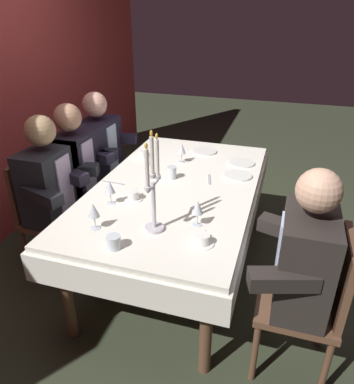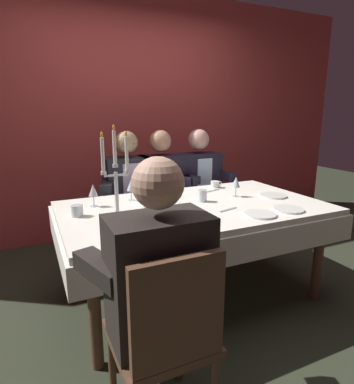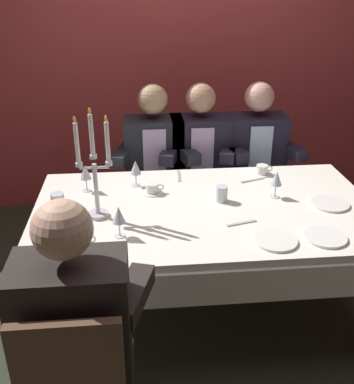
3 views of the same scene
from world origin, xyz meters
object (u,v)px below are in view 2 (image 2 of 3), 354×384
(wine_glass_0, at_px, (236,183))
(coffee_cup_2, at_px, (215,185))
(dining_table, at_px, (194,221))
(candelabra, at_px, (116,181))
(seated_diner_2, at_px, (161,182))
(wine_glass_3, at_px, (93,191))
(seated_diner_3, at_px, (198,178))
(dinner_plate_2, at_px, (260,214))
(water_tumbler_0, at_px, (77,211))
(coffee_cup_1, at_px, (148,199))
(water_tumbler_1, at_px, (202,196))
(seated_diner_1, at_px, (128,185))
(coffee_cup_0, at_px, (121,230))
(dinner_plate_0, at_px, (288,209))
(seated_diner_0, at_px, (160,277))
(wine_glass_1, at_px, (146,207))
(dinner_plate_1, at_px, (273,196))
(wine_glass_2, at_px, (131,186))

(wine_glass_0, bearing_deg, coffee_cup_2, 87.39)
(dining_table, bearing_deg, candelabra, -174.72)
(seated_diner_2, bearing_deg, dining_table, -95.87)
(wine_glass_3, bearing_deg, seated_diner_3, 27.30)
(candelabra, xyz_separation_m, wine_glass_3, (-0.09, 0.33, -0.13))
(dinner_plate_2, relative_size, wine_glass_3, 1.28)
(dinner_plate_2, distance_m, wine_glass_0, 0.51)
(wine_glass_3, distance_m, water_tumbler_0, 0.25)
(seated_diner_2, bearing_deg, coffee_cup_1, -118.94)
(water_tumbler_1, distance_m, seated_diner_1, 0.89)
(seated_diner_1, bearing_deg, seated_diner_3, 0.00)
(dinner_plate_2, xyz_separation_m, coffee_cup_1, (-0.57, 0.60, 0.02))
(coffee_cup_0, height_order, coffee_cup_1, same)
(water_tumbler_1, bearing_deg, coffee_cup_0, -150.88)
(coffee_cup_0, bearing_deg, dining_table, 28.67)
(dinner_plate_0, bearing_deg, water_tumbler_1, 133.59)
(candelabra, bearing_deg, water_tumbler_1, 9.72)
(seated_diner_0, bearing_deg, coffee_cup_0, 91.87)
(wine_glass_3, bearing_deg, wine_glass_1, -69.46)
(dinner_plate_1, xyz_separation_m, seated_diner_0, (-1.33, -0.85, -0.01))
(dining_table, bearing_deg, wine_glass_3, 157.74)
(wine_glass_3, xyz_separation_m, coffee_cup_1, (0.39, -0.07, -0.09))
(wine_glass_0, bearing_deg, seated_diner_1, 129.66)
(seated_diner_2, bearing_deg, water_tumbler_1, -89.19)
(dinner_plate_2, relative_size, seated_diner_3, 0.17)
(dinner_plate_1, distance_m, seated_diner_2, 1.11)
(seated_diner_3, bearing_deg, dining_table, -119.83)
(water_tumbler_0, xyz_separation_m, seated_diner_0, (0.19, -0.97, -0.04))
(water_tumbler_0, height_order, seated_diner_0, seated_diner_0)
(dining_table, relative_size, coffee_cup_1, 14.70)
(water_tumbler_1, height_order, seated_diner_2, seated_diner_2)
(candelabra, bearing_deg, seated_diner_2, 54.22)
(dinner_plate_2, relative_size, wine_glass_0, 1.28)
(coffee_cup_2, bearing_deg, dinner_plate_0, -83.12)
(wine_glass_3, distance_m, coffee_cup_1, 0.40)
(wine_glass_3, bearing_deg, dinner_plate_1, -12.97)
(dinner_plate_1, height_order, seated_diner_3, seated_diner_3)
(seated_diner_2, bearing_deg, wine_glass_2, -129.80)
(coffee_cup_0, relative_size, coffee_cup_2, 1.00)
(candelabra, height_order, water_tumbler_1, candelabra)
(wine_glass_0, relative_size, seated_diner_3, 0.13)
(dinner_plate_2, relative_size, wine_glass_1, 1.28)
(wine_glass_1, bearing_deg, candelabra, 118.30)
(candelabra, bearing_deg, seated_diner_1, 69.97)
(dinner_plate_0, height_order, wine_glass_3, wine_glass_3)
(dining_table, bearing_deg, dinner_plate_0, -36.11)
(water_tumbler_0, bearing_deg, coffee_cup_1, 12.53)
(wine_glass_1, xyz_separation_m, coffee_cup_0, (-0.18, -0.08, -0.09))
(coffee_cup_2, bearing_deg, wine_glass_1, -142.17)
(water_tumbler_1, bearing_deg, wine_glass_1, -149.24)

